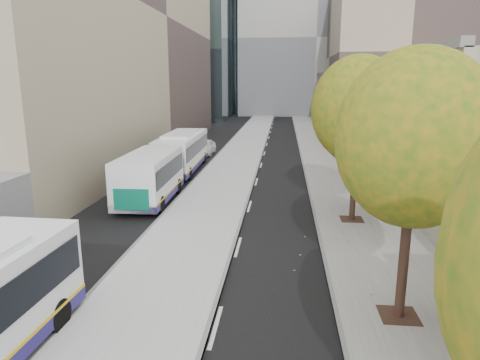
# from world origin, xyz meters

# --- Properties ---
(bus_platform) EXTENTS (4.25, 150.00, 0.15)m
(bus_platform) POSITION_xyz_m (-3.88, 35.00, 0.07)
(bus_platform) COLOR #A9A9A9
(bus_platform) RESTS_ON ground
(sidewalk) EXTENTS (4.75, 150.00, 0.08)m
(sidewalk) POSITION_xyz_m (4.12, 35.00, 0.04)
(sidewalk) COLOR gray
(sidewalk) RESTS_ON ground
(building_tan) EXTENTS (18.00, 92.00, 8.00)m
(building_tan) POSITION_xyz_m (15.50, 64.00, 4.00)
(building_tan) COLOR gray
(building_tan) RESTS_ON ground
(building_midrise) EXTENTS (24.00, 46.00, 25.00)m
(building_midrise) POSITION_xyz_m (-22.50, 41.00, 12.50)
(building_midrise) COLOR tan
(building_midrise) RESTS_ON ground
(building_far_block) EXTENTS (30.00, 18.00, 30.00)m
(building_far_block) POSITION_xyz_m (6.00, 96.00, 15.00)
(building_far_block) COLOR #A7A29B
(building_far_block) RESTS_ON ground
(tree_c) EXTENTS (4.20, 4.20, 7.28)m
(tree_c) POSITION_xyz_m (3.60, 13.00, 5.25)
(tree_c) COLOR #301E18
(tree_c) RESTS_ON sidewalk
(tree_d) EXTENTS (4.40, 4.40, 7.60)m
(tree_d) POSITION_xyz_m (3.60, 22.00, 5.47)
(tree_d) COLOR #301E18
(tree_d) RESTS_ON sidewalk
(bus_far) EXTENTS (2.90, 16.91, 2.81)m
(bus_far) POSITION_xyz_m (-7.47, 29.41, 1.54)
(bus_far) COLOR white
(bus_far) RESTS_ON ground
(distant_car) EXTENTS (1.73, 4.19, 1.42)m
(distant_car) POSITION_xyz_m (-7.24, 40.91, 0.71)
(distant_car) COLOR silver
(distant_car) RESTS_ON ground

